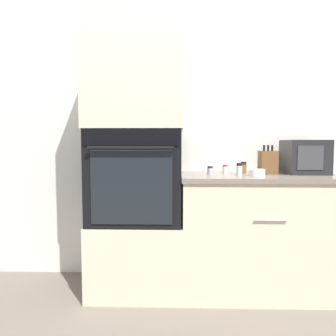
{
  "coord_description": "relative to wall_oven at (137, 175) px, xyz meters",
  "views": [
    {
      "loc": [
        -0.04,
        -2.2,
        1.15
      ],
      "look_at": [
        -0.11,
        0.21,
        0.97
      ],
      "focal_mm": 35.0,
      "sensor_mm": 36.0,
      "label": 1
    }
  ],
  "objects": [
    {
      "name": "counter_unit",
      "position": [
        0.94,
        0.0,
        -0.45
      ],
      "size": [
        1.2,
        0.63,
        0.91
      ],
      "color": "beige",
      "rests_on": "ground_plane"
    },
    {
      "name": "condiment_jar_near",
      "position": [
        0.83,
        0.07,
        0.05
      ],
      "size": [
        0.05,
        0.05,
        0.09
      ],
      "color": "brown",
      "rests_on": "counter_unit"
    },
    {
      "name": "ground_plane",
      "position": [
        0.35,
        -0.3,
        -0.9
      ],
      "size": [
        12.0,
        12.0,
        0.0
      ],
      "primitive_type": "plane",
      "color": "#6B6056"
    },
    {
      "name": "bowl",
      "position": [
        0.89,
        -0.11,
        0.03
      ],
      "size": [
        0.12,
        0.12,
        0.05
      ],
      "color": "white",
      "rests_on": "counter_unit"
    },
    {
      "name": "knife_block",
      "position": [
        1.02,
        0.06,
        0.1
      ],
      "size": [
        0.13,
        0.14,
        0.22
      ],
      "color": "brown",
      "rests_on": "counter_unit"
    },
    {
      "name": "oven_cabinet_base",
      "position": [
        0.0,
        0.0,
        -0.63
      ],
      "size": [
        0.71,
        0.6,
        0.55
      ],
      "color": "beige",
      "rests_on": "ground_plane"
    },
    {
      "name": "condiment_jar_back",
      "position": [
        0.57,
        0.01,
        0.04
      ],
      "size": [
        0.04,
        0.04,
        0.06
      ],
      "color": "silver",
      "rests_on": "counter_unit"
    },
    {
      "name": "wall_oven",
      "position": [
        0.0,
        0.0,
        0.0
      ],
      "size": [
        0.68,
        0.64,
        0.7
      ],
      "color": "black",
      "rests_on": "oven_cabinet_base"
    },
    {
      "name": "wall_back",
      "position": [
        0.35,
        0.33,
        0.35
      ],
      "size": [
        8.0,
        0.05,
        2.5
      ],
      "color": "silver",
      "rests_on": "ground_plane"
    },
    {
      "name": "condiment_jar_far",
      "position": [
        0.7,
        0.15,
        0.04
      ],
      "size": [
        0.04,
        0.04,
        0.06
      ],
      "color": "silver",
      "rests_on": "counter_unit"
    },
    {
      "name": "condiment_jar_mid",
      "position": [
        0.77,
        -0.08,
        0.05
      ],
      "size": [
        0.04,
        0.04,
        0.09
      ],
      "color": "silver",
      "rests_on": "counter_unit"
    },
    {
      "name": "oven_cabinet_upper",
      "position": [
        0.0,
        0.0,
        0.74
      ],
      "size": [
        0.71,
        0.6,
        0.79
      ],
      "color": "beige",
      "rests_on": "wall_oven"
    },
    {
      "name": "microwave",
      "position": [
        1.31,
        0.09,
        0.14
      ],
      "size": [
        0.3,
        0.32,
        0.26
      ],
      "color": "#232326",
      "rests_on": "counter_unit"
    }
  ]
}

